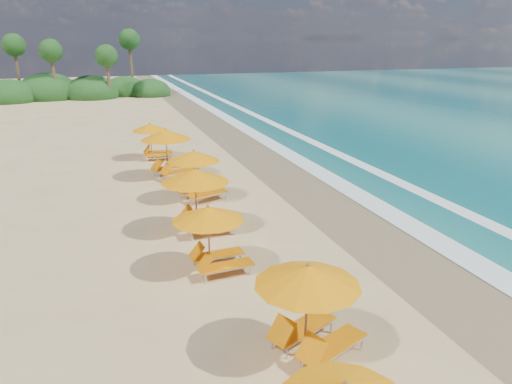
{
  "coord_description": "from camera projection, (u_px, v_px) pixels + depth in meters",
  "views": [
    {
      "loc": [
        -5.54,
        -16.6,
        6.9
      ],
      "look_at": [
        0.0,
        0.0,
        1.2
      ],
      "focal_mm": 33.1,
      "sensor_mm": 36.0,
      "label": 1
    }
  ],
  "objects": [
    {
      "name": "ground",
      "position": [
        256.0,
        221.0,
        18.77
      ],
      "size": [
        160.0,
        160.0,
        0.0
      ],
      "primitive_type": "plane",
      "color": "tan",
      "rests_on": "ground"
    },
    {
      "name": "wet_sand",
      "position": [
        345.0,
        210.0,
        19.98
      ],
      "size": [
        4.0,
        160.0,
        0.01
      ],
      "primitive_type": "cube",
      "color": "#826E4D",
      "rests_on": "ground"
    },
    {
      "name": "surf_foam",
      "position": [
        400.0,
        202.0,
        20.78
      ],
      "size": [
        4.0,
        160.0,
        0.01
      ],
      "color": "white",
      "rests_on": "ground"
    },
    {
      "name": "station_1",
      "position": [
        312.0,
        303.0,
        10.44
      ],
      "size": [
        3.1,
        3.06,
        2.38
      ],
      "rotation": [
        0.0,
        0.0,
        0.4
      ],
      "color": "olive",
      "rests_on": "ground"
    },
    {
      "name": "station_2",
      "position": [
        214.0,
        234.0,
        14.32
      ],
      "size": [
        2.5,
        2.34,
        2.22
      ],
      "rotation": [
        0.0,
        0.0,
        0.07
      ],
      "color": "olive",
      "rests_on": "ground"
    },
    {
      "name": "station_3",
      "position": [
        201.0,
        196.0,
        17.26
      ],
      "size": [
        2.78,
        2.58,
        2.52
      ],
      "rotation": [
        0.0,
        0.0,
        0.04
      ],
      "color": "olive",
      "rests_on": "ground"
    },
    {
      "name": "station_4",
      "position": [
        198.0,
        172.0,
        20.8
      ],
      "size": [
        3.01,
        2.96,
        2.34
      ],
      "rotation": [
        0.0,
        0.0,
        0.36
      ],
      "color": "olive",
      "rests_on": "ground"
    },
    {
      "name": "station_5",
      "position": [
        170.0,
        150.0,
        24.18
      ],
      "size": [
        3.37,
        3.32,
        2.61
      ],
      "rotation": [
        0.0,
        0.0,
        0.37
      ],
      "color": "olive",
      "rests_on": "ground"
    },
    {
      "name": "station_6",
      "position": [
        154.0,
        139.0,
        28.03
      ],
      "size": [
        2.51,
        2.36,
        2.2
      ],
      "rotation": [
        0.0,
        0.0,
        -0.09
      ],
      "color": "olive",
      "rests_on": "ground"
    },
    {
      "name": "treeline",
      "position": [
        57.0,
        90.0,
        56.52
      ],
      "size": [
        25.8,
        8.8,
        9.74
      ],
      "color": "#163D14",
      "rests_on": "ground"
    }
  ]
}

